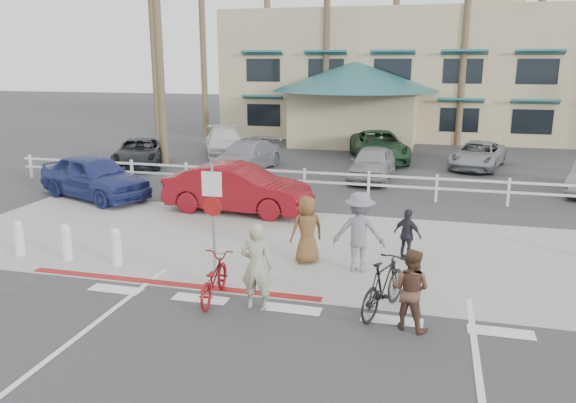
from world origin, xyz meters
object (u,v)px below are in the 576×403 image
(bike_black, at_px, (384,286))
(car_red_compact, at_px, (94,176))
(car_white_sedan, at_px, (238,188))
(sign_post, at_px, (213,213))
(bike_red, at_px, (214,278))

(bike_black, relative_size, car_red_compact, 0.41)
(car_white_sedan, distance_m, car_red_compact, 5.74)
(sign_post, relative_size, bike_black, 1.52)
(bike_black, relative_size, car_white_sedan, 0.39)
(bike_red, bearing_deg, car_white_sedan, -79.99)
(sign_post, xyz_separation_m, car_red_compact, (-7.00, 5.84, -0.65))
(car_white_sedan, relative_size, car_red_compact, 1.03)
(car_red_compact, bearing_deg, bike_black, -100.75)
(bike_black, xyz_separation_m, car_red_compact, (-11.09, 7.11, 0.23))
(bike_red, distance_m, car_white_sedan, 7.07)
(bike_black, bearing_deg, sign_post, 2.83)
(bike_red, xyz_separation_m, car_red_compact, (-7.58, 7.34, 0.34))
(bike_red, relative_size, car_red_compact, 0.38)
(bike_red, bearing_deg, car_red_compact, -49.38)
(bike_black, bearing_deg, bike_red, 23.91)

